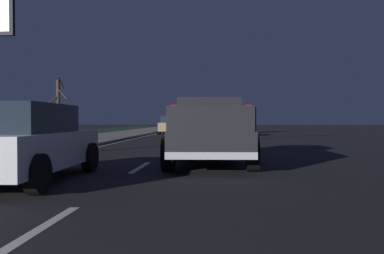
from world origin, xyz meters
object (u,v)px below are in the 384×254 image
sedan_white (22,142)px  bare_tree_far (58,106)px  sedan_red (216,126)px  pickup_truck (209,131)px  sedan_tan (172,125)px

sedan_white → bare_tree_far: (22.90, 8.43, 1.48)m
sedan_red → sedan_white: (-21.14, 3.72, 0.00)m
pickup_truck → sedan_white: size_ratio=1.23×
pickup_truck → sedan_red: pickup_truck is taller
pickup_truck → bare_tree_far: bare_tree_far is taller
sedan_red → sedan_white: 21.46m
sedan_white → bare_tree_far: size_ratio=0.96×
pickup_truck → sedan_red: 17.20m
pickup_truck → sedan_tan: bearing=9.1°
pickup_truck → sedan_tan: 22.95m
sedan_white → sedan_red: bearing=-10.0°
pickup_truck → bare_tree_far: (18.96, 12.05, 1.36)m
sedan_tan → sedan_white: (-26.59, -0.02, 0.00)m
pickup_truck → sedan_red: (17.20, -0.11, -0.13)m
pickup_truck → sedan_red: size_ratio=1.24×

